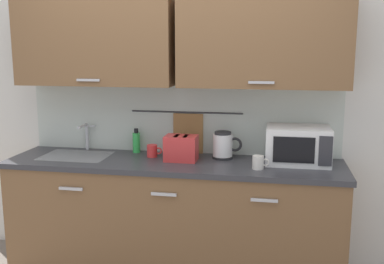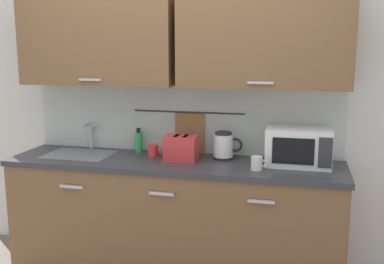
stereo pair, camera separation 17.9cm
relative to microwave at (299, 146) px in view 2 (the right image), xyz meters
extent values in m
cube|color=brown|center=(-0.91, -0.11, -0.61)|extent=(2.50, 0.60, 0.86)
cube|color=#B7B7BC|center=(-1.60, -0.42, -0.30)|extent=(0.18, 0.02, 0.02)
cube|color=#B7B7BC|center=(-0.91, -0.42, -0.30)|extent=(0.18, 0.02, 0.02)
cube|color=#B7B7BC|center=(-0.22, -0.42, -0.30)|extent=(0.18, 0.02, 0.02)
cube|color=#333338|center=(-0.91, -0.11, -0.16)|extent=(2.53, 0.63, 0.04)
cube|color=#9EA0A5|center=(-1.70, -0.09, -0.18)|extent=(0.52, 0.38, 0.09)
cube|color=silver|center=(-0.91, 0.22, 0.21)|extent=(3.70, 0.06, 2.50)
cube|color=beige|center=(-0.91, 0.19, 0.14)|extent=(2.50, 0.01, 0.55)
cube|color=brown|center=(-1.55, 0.03, 0.77)|extent=(1.23, 0.33, 0.70)
cube|color=#B7B7BC|center=(-1.55, -0.15, 0.47)|extent=(0.18, 0.01, 0.02)
cube|color=brown|center=(-0.27, 0.03, 0.77)|extent=(1.23, 0.33, 0.70)
cube|color=#B7B7BC|center=(-0.27, -0.15, 0.47)|extent=(0.18, 0.01, 0.02)
cylinder|color=#333338|center=(-0.87, 0.17, 0.19)|extent=(0.90, 0.01, 0.01)
cube|color=olive|center=(-0.85, 0.17, 0.01)|extent=(0.24, 0.02, 0.34)
cylinder|color=#B2B5BA|center=(-1.70, 0.14, -0.03)|extent=(0.03, 0.03, 0.22)
cylinder|color=#B2B5BA|center=(-1.70, 0.06, 0.07)|extent=(0.02, 0.16, 0.02)
cube|color=#B2B5BA|center=(-1.66, 0.14, 0.06)|extent=(0.07, 0.02, 0.01)
cube|color=white|center=(0.00, 0.00, 0.00)|extent=(0.46, 0.34, 0.27)
cube|color=black|center=(-0.04, -0.17, 0.00)|extent=(0.29, 0.01, 0.18)
cube|color=#2D2D33|center=(0.18, -0.17, 0.00)|extent=(0.09, 0.01, 0.21)
cylinder|color=black|center=(-0.56, 0.04, -0.13)|extent=(0.16, 0.16, 0.02)
cylinder|color=white|center=(-0.56, 0.04, -0.03)|extent=(0.15, 0.15, 0.17)
cylinder|color=#262628|center=(-0.56, 0.04, 0.06)|extent=(0.13, 0.13, 0.02)
torus|color=black|center=(-0.47, 0.04, -0.02)|extent=(0.11, 0.02, 0.11)
cylinder|color=green|center=(-1.27, 0.11, -0.06)|extent=(0.06, 0.06, 0.16)
cylinder|color=black|center=(-1.27, 0.11, 0.04)|extent=(0.03, 0.03, 0.04)
cylinder|color=red|center=(-1.10, -0.01, -0.09)|extent=(0.08, 0.08, 0.09)
torus|color=red|center=(-1.05, -0.01, -0.09)|extent=(0.06, 0.01, 0.06)
cube|color=red|center=(-0.86, -0.09, -0.04)|extent=(0.24, 0.17, 0.19)
cube|color=black|center=(-0.89, -0.09, 0.05)|extent=(0.03, 0.12, 0.01)
cube|color=black|center=(-0.82, -0.09, 0.05)|extent=(0.03, 0.12, 0.01)
cube|color=black|center=(-0.99, -0.09, -0.01)|extent=(0.02, 0.02, 0.02)
cylinder|color=silver|center=(-0.28, -0.22, -0.09)|extent=(0.08, 0.08, 0.09)
torus|color=silver|center=(-0.23, -0.22, -0.09)|extent=(0.06, 0.01, 0.06)
camera|label=1|loc=(-0.17, -3.34, 0.71)|focal=42.54mm
camera|label=2|loc=(0.00, -3.30, 0.71)|focal=42.54mm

